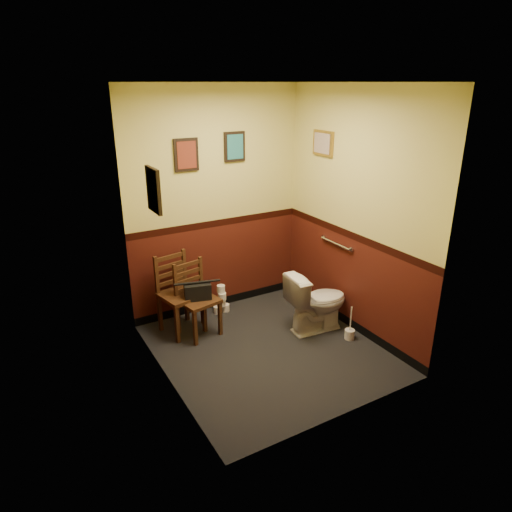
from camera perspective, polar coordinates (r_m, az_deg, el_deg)
The scene contains 17 objects.
floor at distance 5.02m, azimuth 1.46°, elevation -11.63°, with size 2.20×2.40×0.00m, color black.
ceiling at distance 4.23m, azimuth 1.81°, elevation 20.92°, with size 2.20×2.40×0.00m, color silver.
wall_back at distance 5.46m, azimuth -5.02°, elevation 6.53°, with size 2.20×2.70×0.00m, color #44150E.
wall_front at distance 3.54m, azimuth 11.82°, elevation -1.98°, with size 2.20×2.70×0.00m, color #44150E.
wall_left at distance 4.01m, azimuth -11.94°, elevation 0.76°, with size 2.40×2.70×0.00m, color #44150E.
wall_right at distance 5.08m, azimuth 12.30°, elevation 5.03°, with size 2.40×2.70×0.00m, color #44150E.
grab_bar at distance 5.36m, azimuth 9.96°, elevation 1.54°, with size 0.05×0.56×0.06m.
framed_print_back_a at distance 5.19m, azimuth -8.71°, elevation 12.39°, with size 0.28×0.04×0.36m.
framed_print_back_b at distance 5.43m, azimuth -2.69°, elevation 13.50°, with size 0.26×0.04×0.34m.
framed_print_left at distance 3.96m, azimuth -12.66°, elevation 8.05°, with size 0.04×0.30×0.38m.
framed_print_right at distance 5.38m, azimuth 8.37°, elevation 13.78°, with size 0.04×0.34×0.28m.
toilet at distance 5.28m, azimuth 7.63°, elevation -5.69°, with size 0.40×0.72×0.70m, color white.
toilet_brush at distance 5.28m, azimuth 11.62°, elevation -9.47°, with size 0.11×0.11×0.40m.
chair_left at distance 5.25m, azimuth -9.62°, elevation -4.67°, with size 0.50×0.50×0.91m.
chair_right at distance 5.17m, azimuth -7.50°, elevation -5.36°, with size 0.47×0.47×0.85m.
handbag at distance 5.09m, azimuth -7.31°, elevation -4.39°, with size 0.32×0.22×0.21m.
tp_stack at distance 5.70m, azimuth -4.33°, elevation -5.63°, with size 0.21×0.13×0.36m.
Camera 1 is at (-2.22, -3.60, 2.70)m, focal length 32.00 mm.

